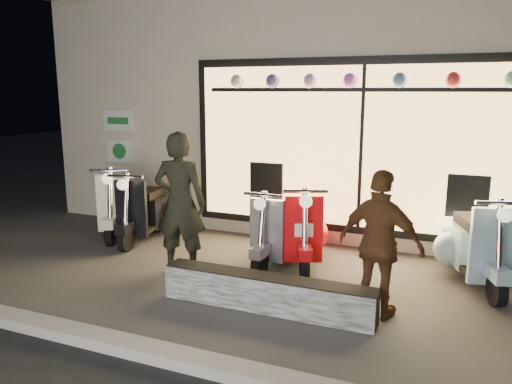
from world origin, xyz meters
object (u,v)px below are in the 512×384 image
Objects in this scene: scooter_red at (300,229)px; scooter_silver at (283,231)px; man at (180,203)px; woman at (380,245)px; graffiti_barrier at (267,293)px.

scooter_silver is at bearing -172.56° from scooter_red.
man is 2.66m from woman.
graffiti_barrier is at bearing 30.81° from woman.
scooter_red is at bearing -32.40° from woman.
man is (-1.49, 0.67, 0.74)m from graffiti_barrier.
man reaches higher than scooter_red.
woman is at bearing 16.16° from graffiti_barrier.
graffiti_barrier is at bearing 144.80° from man.
graffiti_barrier is 1.51× the size of woman.
man is (-1.09, -0.99, 0.52)m from scooter_silver.
man is at bearing 155.76° from graffiti_barrier.
woman reaches higher than graffiti_barrier.
scooter_red reaches higher than graffiti_barrier.
woman reaches higher than scooter_silver.
graffiti_barrier is 1.80m from scooter_red.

